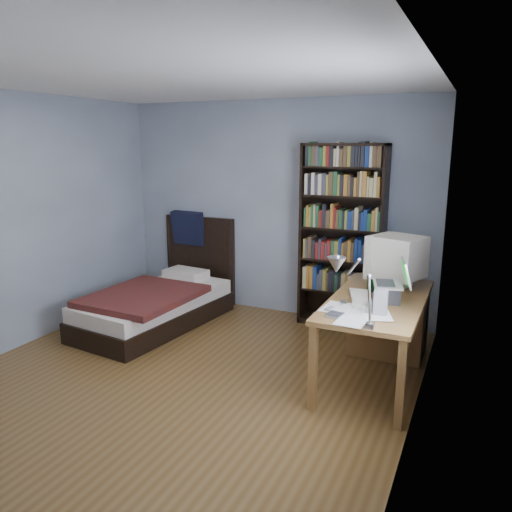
# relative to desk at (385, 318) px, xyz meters

# --- Properties ---
(room) EXTENTS (4.20, 4.24, 2.50)m
(room) POSITION_rel_desk_xyz_m (-1.48, -1.20, 0.84)
(room) COLOR brown
(room) RESTS_ON ground
(desk) EXTENTS (0.75, 1.54, 0.73)m
(desk) POSITION_rel_desk_xyz_m (0.00, 0.00, 0.00)
(desk) COLOR brown
(desk) RESTS_ON floor
(crt_monitor) EXTENTS (0.53, 0.49, 0.47)m
(crt_monitor) POSITION_rel_desk_xyz_m (0.07, 0.03, 0.58)
(crt_monitor) COLOR beige
(crt_monitor) RESTS_ON desk
(laptop) EXTENTS (0.36, 0.34, 0.36)m
(laptop) POSITION_rel_desk_xyz_m (0.10, -0.47, 0.42)
(laptop) COLOR #2D2D30
(laptop) RESTS_ON desk
(desk_lamp) EXTENTS (0.23, 0.51, 0.60)m
(desk_lamp) POSITION_rel_desk_xyz_m (-0.03, -1.51, 0.80)
(desk_lamp) COLOR #99999E
(desk_lamp) RESTS_ON desk
(keyboard) EXTENTS (0.29, 0.45, 0.04)m
(keyboard) POSITION_rel_desk_xyz_m (-0.13, -0.50, 0.33)
(keyboard) COLOR beige
(keyboard) RESTS_ON desk
(speaker) EXTENTS (0.11, 0.11, 0.20)m
(speaker) POSITION_rel_desk_xyz_m (0.10, -0.83, 0.41)
(speaker) COLOR gray
(speaker) RESTS_ON desk
(soda_can) EXTENTS (0.07, 0.07, 0.12)m
(soda_can) POSITION_rel_desk_xyz_m (-0.10, -0.25, 0.38)
(soda_can) COLOR #073515
(soda_can) RESTS_ON desk
(mouse) EXTENTS (0.07, 0.12, 0.04)m
(mouse) POSITION_rel_desk_xyz_m (-0.05, -0.19, 0.33)
(mouse) COLOR silver
(mouse) RESTS_ON desk
(phone_silver) EXTENTS (0.07, 0.11, 0.02)m
(phone_silver) POSITION_rel_desk_xyz_m (-0.22, -0.70, 0.33)
(phone_silver) COLOR silver
(phone_silver) RESTS_ON desk
(phone_grey) EXTENTS (0.07, 0.10, 0.02)m
(phone_grey) POSITION_rel_desk_xyz_m (-0.28, -0.88, 0.33)
(phone_grey) COLOR gray
(phone_grey) RESTS_ON desk
(external_drive) EXTENTS (0.13, 0.13, 0.02)m
(external_drive) POSITION_rel_desk_xyz_m (-0.20, -1.02, 0.33)
(external_drive) COLOR gray
(external_drive) RESTS_ON desk
(bookshelf) EXTENTS (0.90, 0.30, 2.01)m
(bookshelf) POSITION_rel_desk_xyz_m (-0.63, 0.74, 0.60)
(bookshelf) COLOR black
(bookshelf) RESTS_ON floor
(bed) EXTENTS (1.11, 2.04, 1.16)m
(bed) POSITION_rel_desk_xyz_m (-2.51, -0.05, -0.15)
(bed) COLOR black
(bed) RESTS_ON floor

